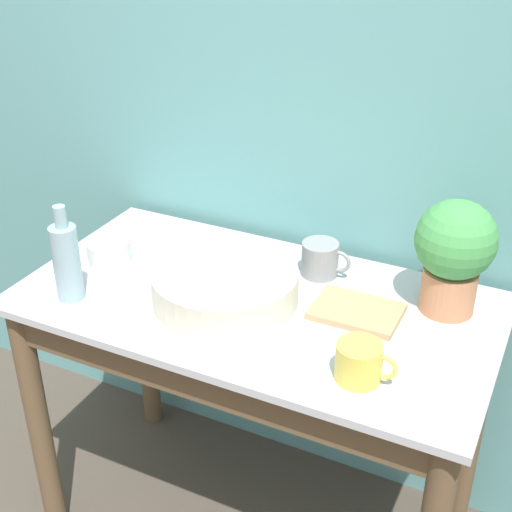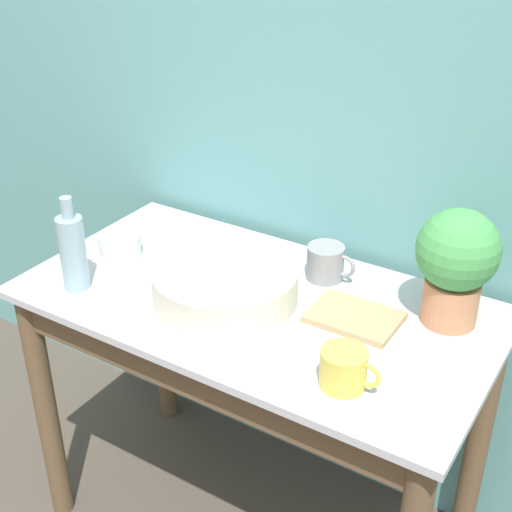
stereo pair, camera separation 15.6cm
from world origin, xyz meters
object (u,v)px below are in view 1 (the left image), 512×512
Objects in this scene: potted_plant at (454,251)px; bowl_wash_large at (225,286)px; bottle_tall at (67,261)px; bowl_small_enamel_white at (109,252)px; mug_yellow at (360,362)px; tray_board at (356,311)px; mug_grey at (321,259)px.

potted_plant reaches higher than bowl_wash_large.
bowl_wash_large is (-0.49, -0.19, -0.12)m from potted_plant.
bottle_tall is 2.15× the size of bowl_small_enamel_white.
potted_plant reaches higher than mug_yellow.
bottle_tall is 0.19m from bowl_small_enamel_white.
potted_plant is at bearing 73.24° from mug_yellow.
mug_yellow is 0.63× the size of tray_board.
mug_grey is 0.20m from tray_board.
bowl_wash_large is 0.27m from mug_grey.
potted_plant reaches higher than bottle_tall.
bowl_wash_large is 1.73× the size of tray_board.
mug_grey is (-0.23, 0.36, 0.00)m from mug_yellow.
bowl_wash_large is 2.72× the size of mug_grey.
bottle_tall reaches higher than tray_board.
potted_plant is 0.90m from bottle_tall.
potted_plant is 0.37m from mug_yellow.
mug_grey is at bearing 136.62° from tray_board.
bottle_tall reaches higher than bowl_small_enamel_white.
mug_grey is at bearing 53.77° from bowl_wash_large.
mug_grey reaches higher than mug_yellow.
mug_yellow is at bearing -70.13° from tray_board.
mug_grey reaches higher than bowl_small_enamel_white.
bowl_wash_large reaches higher than bowl_small_enamel_white.
bowl_wash_large is at bearing 23.54° from bottle_tall.
potted_plant is 2.15× the size of mug_yellow.
tray_board is (0.65, 0.23, -0.09)m from bottle_tall.
mug_yellow is at bearing -106.76° from potted_plant.
bowl_small_enamel_white is at bearing 166.86° from mug_yellow.
tray_board is (-0.18, -0.11, -0.15)m from potted_plant.
mug_yellow is 0.43m from mug_grey.
bowl_small_enamel_white is at bearing 95.73° from bottle_tall.
mug_yellow is (0.38, -0.14, 0.00)m from bowl_wash_large.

